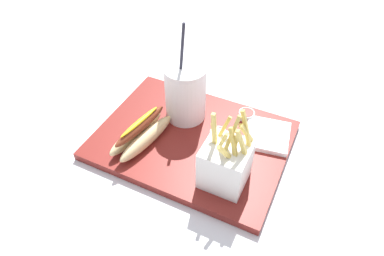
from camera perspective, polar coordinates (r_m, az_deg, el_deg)
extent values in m
cube|color=silver|center=(0.83, 0.00, -2.96)|extent=(2.40, 2.40, 0.02)
cube|color=maroon|center=(0.81, 0.00, -2.01)|extent=(0.44, 0.33, 0.02)
cylinder|color=white|center=(0.82, -1.09, 5.64)|extent=(0.10, 0.10, 0.13)
cylinder|color=white|center=(0.78, -1.16, 9.73)|extent=(0.10, 0.10, 0.01)
cylinder|color=#262633|center=(0.75, -1.64, 13.24)|extent=(0.01, 0.02, 0.11)
cube|color=white|center=(0.69, 5.56, -6.08)|extent=(0.09, 0.09, 0.10)
cube|color=#E5C660|center=(0.64, 3.74, -0.68)|extent=(0.01, 0.01, 0.10)
cube|color=#E5C660|center=(0.63, 5.72, -4.37)|extent=(0.03, 0.03, 0.06)
cube|color=#E5C660|center=(0.64, 7.05, -3.22)|extent=(0.04, 0.03, 0.08)
cube|color=#E5C660|center=(0.67, 5.14, -0.35)|extent=(0.03, 0.03, 0.06)
cube|color=#E5C660|center=(0.66, 3.80, -1.76)|extent=(0.03, 0.03, 0.06)
cube|color=#E5C660|center=(0.63, 8.40, -2.88)|extent=(0.03, 0.02, 0.08)
cube|color=#E5C660|center=(0.64, 4.98, -2.47)|extent=(0.03, 0.01, 0.06)
cube|color=#E5C660|center=(0.65, 9.10, -0.61)|extent=(0.04, 0.02, 0.09)
cube|color=#E5C660|center=(0.65, 9.11, -0.97)|extent=(0.03, 0.03, 0.06)
cube|color=#E5C660|center=(0.63, 6.61, -1.18)|extent=(0.02, 0.04, 0.08)
cube|color=#E5C660|center=(0.65, 7.11, -3.24)|extent=(0.01, 0.01, 0.07)
ellipsoid|color=#E5C689|center=(0.80, -9.22, -0.73)|extent=(0.06, 0.17, 0.04)
ellipsoid|color=#E5C689|center=(0.79, -7.56, -1.65)|extent=(0.06, 0.17, 0.04)
ellipsoid|color=maroon|center=(0.77, -8.63, 0.38)|extent=(0.05, 0.16, 0.02)
ellipsoid|color=gold|center=(0.76, -8.73, 1.08)|extent=(0.03, 0.12, 0.01)
cylinder|color=white|center=(0.86, 9.06, 2.18)|extent=(0.04, 0.04, 0.02)
cylinder|color=#B2140F|center=(0.86, 9.11, 2.49)|extent=(0.03, 0.03, 0.01)
cylinder|color=white|center=(0.80, 4.36, -1.00)|extent=(0.04, 0.04, 0.02)
cylinder|color=#B2140F|center=(0.80, 4.38, -0.70)|extent=(0.03, 0.03, 0.01)
cube|color=white|center=(0.82, 12.39, -1.16)|extent=(0.12, 0.12, 0.01)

